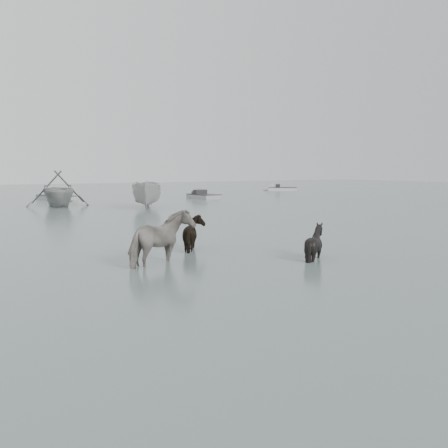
{
  "coord_description": "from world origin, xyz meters",
  "views": [
    {
      "loc": [
        -7.82,
        -12.88,
        2.71
      ],
      "look_at": [
        -0.6,
        0.14,
        1.0
      ],
      "focal_mm": 40.0,
      "sensor_mm": 36.0,
      "label": 1
    }
  ],
  "objects": [
    {
      "name": "rowboat_trail",
      "position": [
        -1.16,
        22.69,
        1.31
      ],
      "size": [
        4.52,
        5.16,
        2.62
      ],
      "primitive_type": "imported",
      "rotation": [
        0.0,
        0.0,
        3.09
      ],
      "color": "gray",
      "rests_on": "ground"
    },
    {
      "name": "skiff_star",
      "position": [
        25.91,
        34.1,
        0.38
      ],
      "size": [
        4.6,
        3.82,
        0.75
      ],
      "primitive_type": null,
      "rotation": [
        0.0,
        0.0,
        2.55
      ],
      "color": "silver",
      "rests_on": "ground"
    },
    {
      "name": "ground",
      "position": [
        0.0,
        0.0,
        0.0
      ],
      "size": [
        140.0,
        140.0,
        0.0
      ],
      "primitive_type": "plane",
      "color": "slate",
      "rests_on": "ground"
    },
    {
      "name": "skiff_mid",
      "position": [
        -0.03,
        29.79,
        0.38
      ],
      "size": [
        3.04,
        5.86,
        0.75
      ],
      "primitive_type": null,
      "rotation": [
        0.0,
        0.0,
        -1.3
      ],
      "color": "#989B98",
      "rests_on": "ground"
    },
    {
      "name": "skiff_port",
      "position": [
        11.42,
        25.43,
        0.38
      ],
      "size": [
        2.17,
        4.43,
        0.75
      ],
      "primitive_type": null,
      "rotation": [
        0.0,
        0.0,
        1.71
      ],
      "color": "gray",
      "rests_on": "ground"
    },
    {
      "name": "boat_small",
      "position": [
        3.75,
        18.45,
        0.98
      ],
      "size": [
        3.74,
        5.42,
        1.96
      ],
      "primitive_type": "imported",
      "rotation": [
        0.0,
        0.0,
        -0.4
      ],
      "color": "#AAAAA6",
      "rests_on": "ground"
    },
    {
      "name": "pony_black",
      "position": [
        1.63,
        -1.39,
        0.7
      ],
      "size": [
        1.35,
        1.21,
        1.41
      ],
      "primitive_type": "imported",
      "rotation": [
        0.0,
        0.0,
        1.51
      ],
      "color": "black",
      "rests_on": "ground"
    },
    {
      "name": "pony_pinto",
      "position": [
        -2.69,
        0.01,
        0.88
      ],
      "size": [
        2.28,
        1.79,
        1.75
      ],
      "primitive_type": "imported",
      "rotation": [
        0.0,
        0.0,
        2.05
      ],
      "color": "black",
      "rests_on": "ground"
    },
    {
      "name": "pony_dark",
      "position": [
        -0.74,
        1.8,
        0.68
      ],
      "size": [
        1.25,
        1.43,
        1.36
      ],
      "primitive_type": "imported",
      "rotation": [
        0.0,
        0.0,
        1.5
      ],
      "color": "black",
      "rests_on": "ground"
    }
  ]
}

